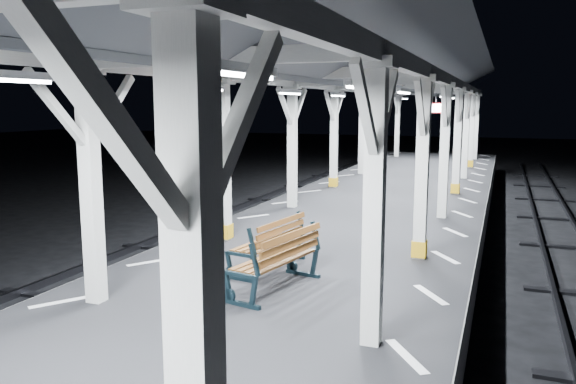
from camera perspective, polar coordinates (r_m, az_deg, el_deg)
The scene contains 8 objects.
ground at distance 9.66m, azimuth -1.02°, elevation -14.29°, with size 120.00×120.00×0.00m, color black.
platform at distance 9.48m, azimuth -1.03°, elevation -11.51°, with size 6.00×50.00×1.00m, color black.
hazard_stripes_left at distance 10.44m, azimuth -13.69°, elevation -6.91°, with size 1.00×48.00×0.01m, color silver.
hazard_stripes_right at distance 8.74m, azimuth 14.27°, elevation -10.08°, with size 1.00×48.00×0.01m, color silver.
track_left at distance 12.29m, azimuth -23.50°, elevation -9.50°, with size 2.20×60.00×0.16m.
canopy at distance 8.89m, azimuth -1.14°, elevation 13.76°, with size 5.40×49.00×4.65m.
bench_near at distance 8.50m, azimuth -0.80°, elevation -6.78°, with size 0.98×1.84×0.95m.
bench_mid at distance 9.62m, azimuth -1.65°, elevation -5.09°, with size 0.87×1.74×0.90m.
Camera 1 is at (3.33, -8.23, 3.81)m, focal length 35.00 mm.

